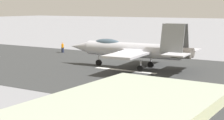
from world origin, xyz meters
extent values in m
plane|color=gray|center=(0.00, 0.00, 0.00)|extent=(400.00, 400.00, 0.00)
cube|color=#313233|center=(0.00, 0.00, 0.01)|extent=(240.00, 26.00, 0.02)
cube|color=white|center=(0.52, 0.00, 0.02)|extent=(8.00, 0.70, 0.00)
cylinder|color=#B0B0B8|center=(0.49, -1.72, 2.27)|extent=(12.17, 2.48, 1.74)
cone|color=#B0B0B8|center=(7.92, -1.26, 2.27)|extent=(2.88, 1.65, 1.48)
ellipsoid|color=#3F5160|center=(3.90, -1.51, 2.92)|extent=(3.66, 1.32, 1.10)
cylinder|color=#47423D|center=(-5.73, -1.56, 2.27)|extent=(2.26, 1.23, 1.10)
cylinder|color=#47423D|center=(-5.66, -2.65, 2.27)|extent=(2.26, 1.23, 1.10)
cube|color=#B0B0B8|center=(-0.73, 1.86, 2.17)|extent=(3.74, 5.76, 0.24)
cube|color=#B0B0B8|center=(-0.28, -5.42, 2.17)|extent=(3.74, 5.76, 0.24)
cube|color=#B0B0B8|center=(-5.84, 0.29, 2.37)|extent=(2.57, 2.94, 0.16)
cube|color=#B0B0B8|center=(-5.54, -4.50, 2.37)|extent=(2.57, 2.94, 0.16)
cube|color=slate|center=(-4.82, -1.15, 3.97)|extent=(2.65, 1.11, 3.14)
cube|color=slate|center=(-4.71, -2.95, 3.97)|extent=(2.65, 1.11, 3.14)
cylinder|color=silver|center=(5.13, -1.43, 0.70)|extent=(0.18, 0.18, 1.40)
cylinder|color=black|center=(5.13, -1.43, 0.38)|extent=(0.78, 0.35, 0.76)
cylinder|color=silver|center=(-1.40, -0.24, 0.70)|extent=(0.18, 0.18, 1.40)
cylinder|color=black|center=(-1.40, -0.24, 0.38)|extent=(0.78, 0.35, 0.76)
cylinder|color=silver|center=(-1.20, -3.43, 0.70)|extent=(0.18, 0.18, 1.40)
cylinder|color=black|center=(-1.20, -3.43, 0.38)|extent=(0.78, 0.35, 0.76)
cube|color=#1E2338|center=(17.21, -9.06, 0.46)|extent=(0.24, 0.36, 0.92)
cube|color=orange|center=(17.21, -9.06, 1.14)|extent=(0.45, 0.52, 0.63)
sphere|color=tan|center=(17.21, -9.06, 1.62)|extent=(0.22, 0.22, 0.22)
cylinder|color=orange|center=(17.35, -9.33, 1.10)|extent=(0.10, 0.10, 0.59)
cylinder|color=orange|center=(17.07, -8.80, 1.10)|extent=(0.10, 0.10, 0.59)
cone|color=orange|center=(9.22, -13.09, 0.28)|extent=(0.44, 0.44, 0.55)
camera|label=1|loc=(-19.28, 35.51, 7.36)|focal=56.58mm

